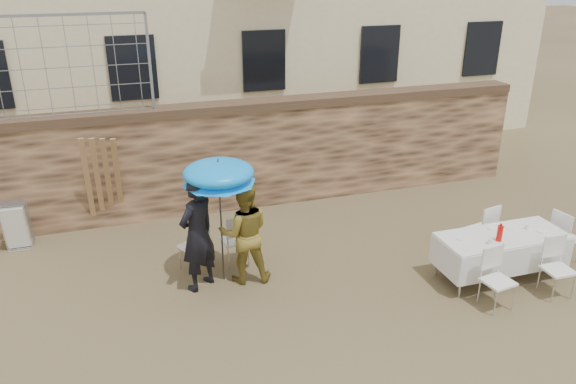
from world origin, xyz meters
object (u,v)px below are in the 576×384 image
object	(u,v)px
table_chair_front_left	(498,280)
table_chair_back	(481,228)
chair_stack_right	(18,221)
table_chair_side	(565,236)
umbrella	(219,176)
soda_bottle	(500,233)
man_suit	(197,234)
couple_chair_left	(194,245)
table_chair_front_right	(559,268)
woman_dress	(244,233)
couple_chair_right	(235,239)
banquet_table	(503,237)

from	to	relation	value
table_chair_front_left	table_chair_back	xyz separation A→B (m)	(0.80, 1.55, 0.00)
table_chair_front_left	chair_stack_right	xyz separation A→B (m)	(-7.09, 4.41, -0.02)
table_chair_back	table_chair_side	world-z (taller)	same
umbrella	soda_bottle	size ratio (longest dim) A/B	7.46
man_suit	chair_stack_right	size ratio (longest dim) A/B	2.05
couple_chair_left	table_chair_front_left	bearing A→B (deg)	122.67
couple_chair_left	table_chair_front_right	xyz separation A→B (m)	(5.26, -2.49, 0.00)
umbrella	soda_bottle	bearing A→B (deg)	-19.12
table_chair_side	umbrella	bearing A→B (deg)	69.19
man_suit	woman_dress	bearing A→B (deg)	143.62
man_suit	table_chair_front_left	xyz separation A→B (m)	(4.16, -1.94, -0.46)
woman_dress	man_suit	bearing A→B (deg)	9.03
chair_stack_right	soda_bottle	bearing A→B (deg)	-26.95
woman_dress	soda_bottle	size ratio (longest dim) A/B	6.57
soda_bottle	chair_stack_right	distance (m)	8.41
woman_dress	table_chair_side	bearing A→B (deg)	177.62
man_suit	woman_dress	xyz separation A→B (m)	(0.75, 0.00, -0.09)
umbrella	couple_chair_right	world-z (taller)	umbrella
banquet_table	table_chair_front_right	distance (m)	0.94
umbrella	table_chair_side	size ratio (longest dim) A/B	2.02
banquet_table	table_chair_side	world-z (taller)	table_chair_side
umbrella	banquet_table	bearing A→B (deg)	-16.50
soda_bottle	table_chair_front_right	distance (m)	1.02
couple_chair_left	banquet_table	world-z (taller)	couple_chair_left
table_chair_front_left	table_chair_side	size ratio (longest dim) A/B	1.00
couple_chair_right	man_suit	bearing A→B (deg)	31.51
table_chair_front_left	table_chair_front_right	size ratio (longest dim) A/B	1.00
couple_chair_right	table_chair_front_left	distance (m)	4.26
man_suit	table_chair_back	bearing A→B (deg)	139.11
chair_stack_right	banquet_table	bearing A→B (deg)	-25.44
couple_chair_right	chair_stack_right	size ratio (longest dim) A/B	1.04
table_chair_back	couple_chair_left	bearing A→B (deg)	-21.63
man_suit	table_chair_front_left	size ratio (longest dim) A/B	1.97
couple_chair_left	table_chair_side	bearing A→B (deg)	138.67
banquet_table	chair_stack_right	bearing A→B (deg)	154.56
table_chair_side	chair_stack_right	world-z (taller)	table_chair_side
umbrella	chair_stack_right	world-z (taller)	umbrella
table_chair_back	table_chair_side	size ratio (longest dim) A/B	1.00
woman_dress	banquet_table	bearing A→B (deg)	172.48
couple_chair_left	table_chair_front_right	size ratio (longest dim) A/B	1.00
table_chair_front_left	chair_stack_right	size ratio (longest dim) A/B	1.04
woman_dress	couple_chair_right	size ratio (longest dim) A/B	1.78
banquet_table	soda_bottle	size ratio (longest dim) A/B	8.08
umbrella	couple_chair_right	distance (m)	1.45
umbrella	table_chair_front_left	size ratio (longest dim) A/B	2.02
woman_dress	table_chair_side	distance (m)	5.53
table_chair_front_right	umbrella	bearing A→B (deg)	158.98
man_suit	table_chair_front_right	size ratio (longest dim) A/B	1.97
couple_chair_left	table_chair_back	bearing A→B (deg)	142.85
woman_dress	chair_stack_right	world-z (taller)	woman_dress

